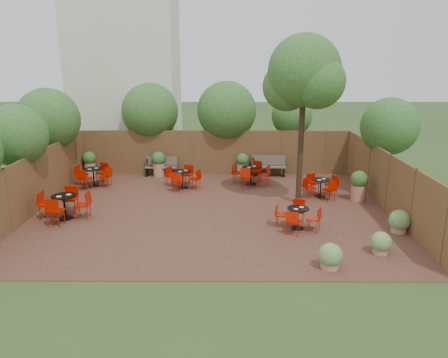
{
  "coord_description": "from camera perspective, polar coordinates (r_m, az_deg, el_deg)",
  "views": [
    {
      "loc": [
        0.49,
        -14.2,
        5.06
      ],
      "look_at": [
        0.41,
        0.5,
        1.0
      ],
      "focal_mm": 34.83,
      "sensor_mm": 36.0,
      "label": 1
    }
  ],
  "objects": [
    {
      "name": "low_shrubs",
      "position": [
        12.68,
        19.02,
        -7.33
      ],
      "size": [
        3.24,
        2.99,
        0.69
      ],
      "color": "#A57152",
      "rests_on": "courtyard_paving"
    },
    {
      "name": "park_bench_left",
      "position": [
        19.59,
        -8.25,
        1.71
      ],
      "size": [
        1.42,
        0.52,
        0.87
      ],
      "rotation": [
        0.0,
        0.0,
        -0.05
      ],
      "color": "brown",
      "rests_on": "courtyard_paving"
    },
    {
      "name": "ground",
      "position": [
        15.09,
        -1.56,
        -4.17
      ],
      "size": [
        80.0,
        80.0,
        0.0
      ],
      "primitive_type": "plane",
      "color": "#354F23",
      "rests_on": "ground"
    },
    {
      "name": "fence_left",
      "position": [
        16.14,
        -23.41,
        -0.44
      ],
      "size": [
        0.08,
        10.0,
        2.0
      ],
      "primitive_type": "cube",
      "color": "#50381D",
      "rests_on": "ground"
    },
    {
      "name": "park_bench_right",
      "position": [
        19.46,
        5.87,
        1.79
      ],
      "size": [
        1.51,
        0.53,
        0.92
      ],
      "rotation": [
        0.0,
        0.0,
        -0.04
      ],
      "color": "brown",
      "rests_on": "courtyard_paving"
    },
    {
      "name": "fence_right",
      "position": [
        15.76,
        20.77,
        -0.52
      ],
      "size": [
        0.08,
        10.0,
        2.0
      ],
      "primitive_type": "cube",
      "color": "#50381D",
      "rests_on": "ground"
    },
    {
      "name": "courtyard_paving",
      "position": [
        15.08,
        -1.56,
        -4.13
      ],
      "size": [
        12.0,
        10.0,
        0.02
      ],
      "primitive_type": "cube",
      "color": "#351C15",
      "rests_on": "ground"
    },
    {
      "name": "planters",
      "position": [
        18.41,
        -2.25,
        1.43
      ],
      "size": [
        11.59,
        4.21,
        1.12
      ],
      "color": "#A57152",
      "rests_on": "courtyard_paving"
    },
    {
      "name": "overhang_foliage",
      "position": [
        18.01,
        -7.32,
        7.82
      ],
      "size": [
        15.52,
        10.41,
        2.68
      ],
      "color": "#2B5E1E",
      "rests_on": "ground"
    },
    {
      "name": "fence_back",
      "position": [
        19.63,
        -1.11,
        3.5
      ],
      "size": [
        12.0,
        0.08,
        2.0
      ],
      "primitive_type": "cube",
      "color": "#50381D",
      "rests_on": "ground"
    },
    {
      "name": "courtyard_tree",
      "position": [
        15.2,
        10.43,
        13.07
      ],
      "size": [
        2.66,
        2.56,
        5.91
      ],
      "rotation": [
        0.0,
        0.0,
        0.41
      ],
      "color": "black",
      "rests_on": "courtyard_paving"
    },
    {
      "name": "bistro_tables",
      "position": [
        16.27,
        -4.71,
        -1.1
      ],
      "size": [
        10.52,
        6.41,
        0.92
      ],
      "color": "black",
      "rests_on": "courtyard_paving"
    },
    {
      "name": "neighbour_building",
      "position": [
        22.78,
        -12.63,
        12.41
      ],
      "size": [
        5.0,
        4.0,
        8.0
      ],
      "primitive_type": "cube",
      "color": "silver",
      "rests_on": "ground"
    }
  ]
}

